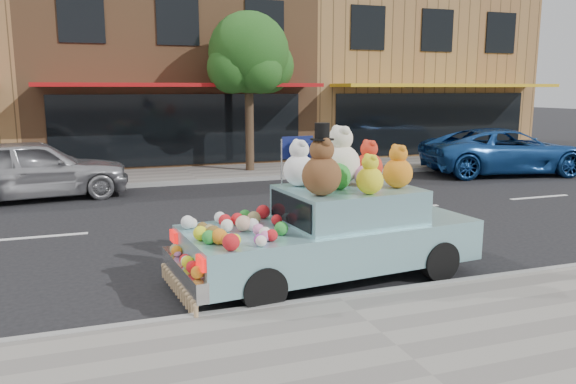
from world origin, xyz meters
name	(u,v)px	position (x,y,z in m)	size (l,w,h in m)	color
ground	(241,221)	(0.00, 0.00, 0.00)	(120.00, 120.00, 0.00)	black
near_sidewalk	(397,350)	(0.00, -6.50, 0.06)	(60.00, 3.00, 0.12)	gray
far_sidewalk	(190,175)	(0.00, 6.50, 0.06)	(60.00, 3.00, 0.12)	gray
near_kerb	(338,300)	(0.00, -5.00, 0.07)	(60.00, 0.12, 0.13)	gray
far_kerb	(199,182)	(0.00, 5.00, 0.07)	(60.00, 0.12, 0.13)	gray
storefront_mid	(164,67)	(0.00, 11.97, 3.64)	(10.00, 9.80, 7.30)	brown
storefront_right	(385,69)	(10.00, 11.97, 3.64)	(10.00, 9.80, 7.30)	olive
street_tree	(249,60)	(2.03, 6.55, 3.69)	(3.00, 2.70, 5.22)	#38281C
car_silver	(34,169)	(-4.35, 4.07, 0.78)	(1.85, 4.60, 1.57)	#A9A9AE
car_blue	(505,151)	(9.93, 3.63, 0.75)	(2.49, 5.40, 1.50)	#1B4B97
art_car	(332,225)	(0.36, -3.96, 0.81)	(4.63, 2.17, 2.34)	black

